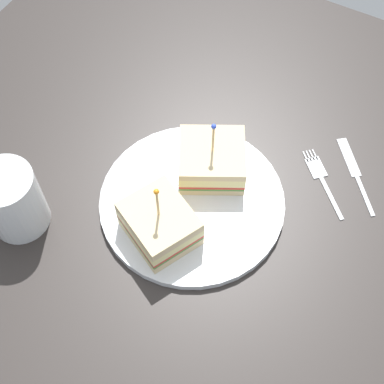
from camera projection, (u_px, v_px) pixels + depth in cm
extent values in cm
cube|color=#2D2826|center=(192.00, 207.00, 77.61)|extent=(99.53, 99.53, 2.00)
cylinder|color=white|center=(192.00, 202.00, 76.26)|extent=(25.93, 25.93, 1.17)
cube|color=beige|center=(160.00, 231.00, 72.37)|extent=(11.65, 11.02, 1.49)
cube|color=#478438|center=(160.00, 227.00, 71.57)|extent=(11.65, 11.02, 0.40)
cube|color=red|center=(160.00, 226.00, 71.19)|extent=(11.65, 11.02, 0.50)
cube|color=#EFE093|center=(160.00, 222.00, 70.37)|extent=(11.65, 11.02, 1.41)
cube|color=beige|center=(159.00, 217.00, 69.14)|extent=(11.65, 11.02, 1.49)
cylinder|color=tan|center=(158.00, 205.00, 66.54)|extent=(0.30, 0.30, 6.10)
sphere|color=orange|center=(156.00, 192.00, 63.94)|extent=(0.70, 0.70, 0.70)
cube|color=beige|center=(210.00, 166.00, 78.01)|extent=(12.16, 12.03, 1.13)
cube|color=#478438|center=(210.00, 163.00, 77.36)|extent=(12.16, 12.03, 0.40)
cube|color=red|center=(210.00, 162.00, 76.97)|extent=(12.16, 12.03, 0.50)
cube|color=#EFE093|center=(211.00, 157.00, 76.08)|extent=(12.16, 12.03, 1.61)
cube|color=beige|center=(211.00, 152.00, 74.91)|extent=(12.16, 12.03, 1.13)
cylinder|color=tan|center=(211.00, 139.00, 72.49)|extent=(0.30, 0.30, 5.70)
sphere|color=blue|center=(212.00, 126.00, 70.06)|extent=(0.70, 0.70, 0.70)
cylinder|color=#B74C33|center=(14.00, 204.00, 72.05)|extent=(7.03, 7.03, 8.04)
cylinder|color=white|center=(12.00, 201.00, 71.21)|extent=(7.99, 7.99, 10.01)
cube|color=silver|center=(331.00, 198.00, 77.07)|extent=(5.64, 5.59, 0.35)
cube|color=silver|center=(316.00, 167.00, 79.82)|extent=(4.11, 4.10, 0.35)
cube|color=silver|center=(315.00, 154.00, 81.03)|extent=(1.55, 1.53, 0.35)
cube|color=silver|center=(312.00, 155.00, 80.96)|extent=(1.55, 1.53, 0.35)
cube|color=silver|center=(309.00, 156.00, 80.89)|extent=(1.55, 1.53, 0.35)
cube|color=silver|center=(306.00, 157.00, 80.81)|extent=(1.55, 1.53, 0.35)
cube|color=silver|center=(363.00, 191.00, 77.70)|extent=(5.83, 6.90, 0.35)
cube|color=silver|center=(349.00, 157.00, 80.80)|extent=(5.60, 6.36, 0.24)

